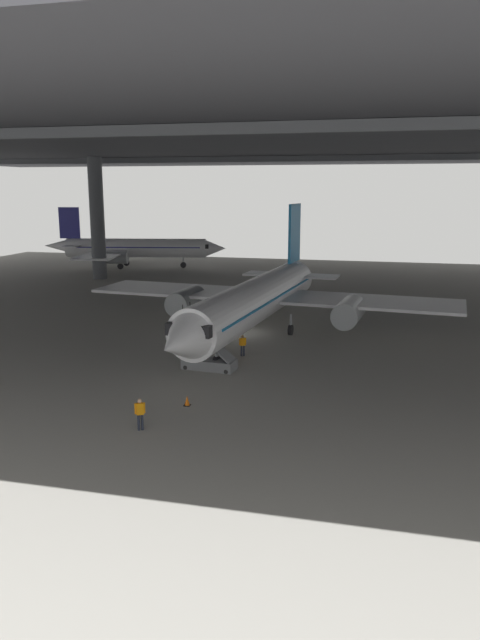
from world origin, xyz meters
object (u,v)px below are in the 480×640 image
object	(u,v)px
airplane_main	(258,299)
boarding_stairs	(209,359)
baggage_tug	(236,310)
airplane_distant	(133,248)
traffic_cone_orange	(187,401)
crew_worker_by_stairs	(243,344)
crew_worker_near_nose	(140,412)

from	to	relation	value
airplane_main	boarding_stairs	world-z (taller)	airplane_main
boarding_stairs	baggage_tug	bearing A→B (deg)	97.91
airplane_distant	traffic_cone_orange	bearing A→B (deg)	-63.67
crew_worker_by_stairs	traffic_cone_orange	bearing A→B (deg)	-93.44
crew_worker_by_stairs	baggage_tug	size ratio (longest dim) A/B	0.65
baggage_tug	traffic_cone_orange	bearing A→B (deg)	-82.39
airplane_main	boarding_stairs	bearing A→B (deg)	-98.99
boarding_stairs	airplane_distant	distance (m)	55.47
airplane_main	crew_worker_by_stairs	bearing A→B (deg)	-89.45
boarding_stairs	crew_worker_near_nose	world-z (taller)	boarding_stairs
boarding_stairs	airplane_distant	size ratio (longest dim) A/B	0.16
crew_worker_near_nose	traffic_cone_orange	world-z (taller)	crew_worker_near_nose
airplane_distant	baggage_tug	bearing A→B (deg)	-51.83
boarding_stairs	crew_worker_near_nose	xyz separation A→B (m)	(-0.32, -11.13, 0.26)
airplane_main	boarding_stairs	xyz separation A→B (m)	(-1.46, -9.24, -2.58)
crew_worker_near_nose	airplane_distant	xyz separation A→B (m)	(-26.40, 59.69, 2.06)
crew_worker_near_nose	traffic_cone_orange	distance (m)	4.19
traffic_cone_orange	crew_worker_near_nose	bearing A→B (deg)	-106.54
boarding_stairs	traffic_cone_orange	xyz separation A→B (m)	(0.86, -7.17, -0.42)
boarding_stairs	crew_worker_by_stairs	distance (m)	4.02
airplane_main	crew_worker_by_stairs	size ratio (longest dim) A/B	21.23
airplane_main	airplane_distant	size ratio (longest dim) A/B	1.19
crew_worker_by_stairs	crew_worker_near_nose	bearing A→B (deg)	-97.03
boarding_stairs	baggage_tug	xyz separation A→B (m)	(-2.46, 17.69, -0.19)
crew_worker_by_stairs	airplane_distant	world-z (taller)	airplane_distant
crew_worker_near_nose	baggage_tug	world-z (taller)	crew_worker_near_nose
traffic_cone_orange	baggage_tug	xyz separation A→B (m)	(-3.32, 24.86, 0.23)
boarding_stairs	crew_worker_near_nose	distance (m)	11.14
airplane_distant	crew_worker_near_nose	bearing A→B (deg)	-66.14
airplane_distant	traffic_cone_orange	distance (m)	62.24
airplane_main	airplane_distant	distance (m)	48.37
crew_worker_by_stairs	traffic_cone_orange	xyz separation A→B (m)	(-0.65, -10.89, -0.60)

